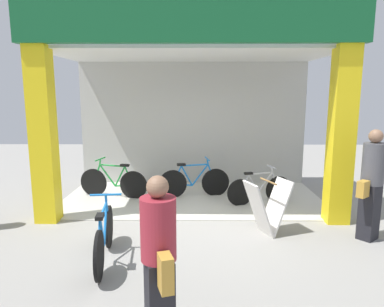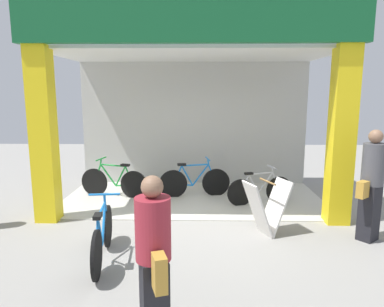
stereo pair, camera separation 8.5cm
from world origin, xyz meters
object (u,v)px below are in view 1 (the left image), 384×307
at_px(bicycle_inside_1, 194,182).
at_px(bicycle_inside_2, 259,189).
at_px(bicycle_inside_0, 113,182).
at_px(pedestrian_1, 159,262).
at_px(bicycle_parked_0, 104,237).
at_px(pedestrian_2, 371,184).
at_px(sandwich_board_sign, 267,207).

relative_size(bicycle_inside_1, bicycle_inside_2, 1.14).
height_order(bicycle_inside_0, pedestrian_1, pedestrian_1).
bearing_deg(pedestrian_1, bicycle_parked_0, 119.78).
bearing_deg(bicycle_parked_0, pedestrian_2, 11.48).
distance_m(bicycle_parked_0, pedestrian_1, 1.96).
bearing_deg(bicycle_inside_0, sandwich_board_sign, -33.93).
distance_m(bicycle_inside_1, bicycle_parked_0, 3.37).
height_order(sandwich_board_sign, pedestrian_1, pedestrian_1).
xyz_separation_m(bicycle_inside_2, bicycle_parked_0, (-2.63, -2.62, 0.04)).
relative_size(bicycle_inside_0, pedestrian_1, 0.96).
xyz_separation_m(bicycle_inside_2, pedestrian_1, (-1.68, -4.27, 0.52)).
distance_m(bicycle_inside_1, pedestrian_1, 4.81).
relative_size(bicycle_inside_1, sandwich_board_sign, 1.72).
relative_size(bicycle_inside_1, pedestrian_1, 0.98).
xyz_separation_m(bicycle_inside_0, sandwich_board_sign, (3.05, -2.05, 0.11)).
distance_m(bicycle_inside_0, bicycle_inside_2, 3.24).
relative_size(bicycle_inside_2, bicycle_parked_0, 0.86).
distance_m(sandwich_board_sign, pedestrian_2, 1.67).
bearing_deg(bicycle_parked_0, sandwich_board_sign, 22.32).
bearing_deg(bicycle_inside_1, sandwich_board_sign, -59.76).
bearing_deg(bicycle_inside_0, bicycle_inside_2, -7.95).
bearing_deg(bicycle_inside_1, bicycle_inside_0, -178.06).
height_order(bicycle_inside_0, bicycle_inside_2, bicycle_inside_0).
bearing_deg(pedestrian_2, bicycle_parked_0, -168.52).
bearing_deg(bicycle_inside_1, pedestrian_1, -93.53).
distance_m(bicycle_inside_2, pedestrian_2, 2.38).
relative_size(bicycle_inside_0, bicycle_inside_2, 1.12).
height_order(bicycle_inside_2, pedestrian_2, pedestrian_2).
xyz_separation_m(pedestrian_1, pedestrian_2, (3.12, 2.48, 0.09)).
bearing_deg(bicycle_parked_0, bicycle_inside_1, 68.42).
height_order(bicycle_inside_2, pedestrian_1, pedestrian_1).
bearing_deg(pedestrian_1, sandwich_board_sign, 60.16).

